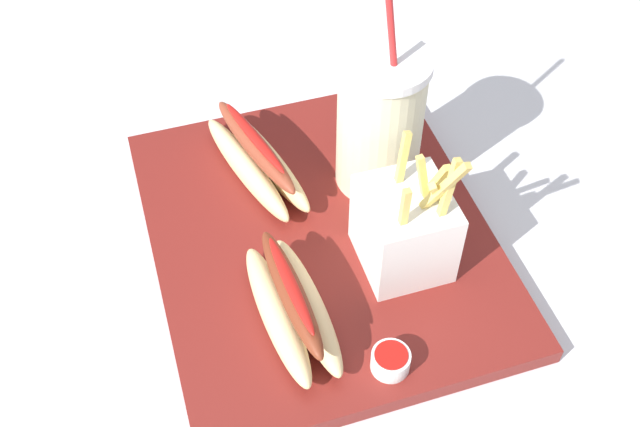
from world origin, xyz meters
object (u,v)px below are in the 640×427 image
Objects in this scene: hot_dog_2 at (256,159)px; soda_cup at (380,121)px; fries_basket at (405,228)px; ketchup_cup_1 at (391,360)px; hot_dog_1 at (292,306)px.

soda_cup is at bearing 71.30° from hot_dog_2.
soda_cup reaches higher than fries_basket.
soda_cup reaches higher than ketchup_cup_1.
soda_cup is 0.13m from fries_basket.
hot_dog_1 is at bearing -4.65° from hot_dog_2.
soda_cup is 0.22m from hot_dog_1.
fries_basket is 0.20m from hot_dog_2.
fries_basket reaches higher than hot_dog_2.
ketchup_cup_1 is at bearing 43.16° from hot_dog_1.
hot_dog_2 is (-0.16, -0.11, -0.02)m from fries_basket.
soda_cup is 1.39× the size of hot_dog_2.
hot_dog_2 is at bearing -108.70° from soda_cup.
hot_dog_1 and hot_dog_2 have the same top height.
ketchup_cup_1 is (0.08, 0.07, -0.01)m from hot_dog_1.
ketchup_cup_1 is (0.24, -0.07, -0.07)m from soda_cup.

